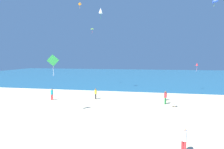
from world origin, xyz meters
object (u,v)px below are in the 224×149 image
person_3 (52,93)px  person_4 (165,97)px  kite_lime (92,29)px  kite_green (53,61)px  kite_orange (80,4)px  beach_chair_far_left (167,98)px  person_2 (184,138)px  kite_red (197,64)px  kite_white (101,11)px  beach_chair_far_right (174,104)px  person_5 (96,93)px

person_3 → person_4: (15.28, 0.45, 0.06)m
person_4 → kite_lime: (-13.01, 11.79, 10.63)m
kite_green → kite_orange: bearing=101.0°
beach_chair_far_left → person_3: size_ratio=0.46×
beach_chair_far_left → kite_green: kite_green is taller
person_4 → beach_chair_far_left: bearing=112.2°
person_2 → kite_red: 23.84m
kite_orange → kite_white: bearing=-32.7°
kite_white → person_4: bearing=-34.5°
person_2 → kite_white: (-9.82, 18.88, 12.73)m
person_3 → person_4: size_ratio=0.94×
kite_orange → beach_chair_far_right: bearing=-34.5°
person_5 → kite_green: 9.26m
person_2 → kite_lime: size_ratio=1.86×
kite_white → kite_orange: bearing=147.3°
kite_lime → kite_orange: bearing=-136.3°
person_4 → kite_white: bearing=-179.8°
kite_lime → person_2: bearing=-61.7°
beach_chair_far_right → kite_orange: size_ratio=0.72×
kite_green → beach_chair_far_left: bearing=36.2°
beach_chair_far_left → person_2: size_ratio=0.43×
kite_red → kite_orange: (-21.29, -0.61, 11.18)m
kite_lime → kite_green: kite_lime is taller
kite_red → kite_white: kite_white is taller
person_3 → kite_lime: size_ratio=1.73×
beach_chair_far_right → person_3: (-16.25, 0.43, 0.64)m
kite_green → kite_lime: bearing=94.2°
kite_red → kite_white: bearing=-167.3°
person_4 → kite_green: kite_green is taller
kite_red → kite_lime: (-19.43, 1.17, 6.88)m
beach_chair_far_left → person_4: 2.58m
person_2 → person_5: 16.03m
person_4 → kite_white: (-10.05, 6.91, 12.74)m
beach_chair_far_right → kite_white: kite_white is taller
beach_chair_far_right → kite_orange: (-15.84, 10.89, 15.64)m
beach_chair_far_left → person_4: person_4 is taller
person_4 → kite_orange: kite_orange is taller
beach_chair_far_left → kite_red: (5.89, 8.21, 4.49)m
beach_chair_far_left → person_5: person_5 is taller
person_5 → kite_orange: (-5.43, 8.85, 15.03)m
kite_white → kite_green: size_ratio=0.84×
person_5 → person_2: bearing=90.4°
person_3 → kite_white: size_ratio=0.89×
kite_red → kite_green: bearing=-136.5°
person_3 → kite_lime: bearing=168.9°
person_2 → person_3: bearing=108.3°
beach_chair_far_left → person_4: size_ratio=0.44×
person_2 → person_3: size_ratio=1.07×
kite_green → kite_orange: size_ratio=1.82×
person_2 → person_3: 18.95m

